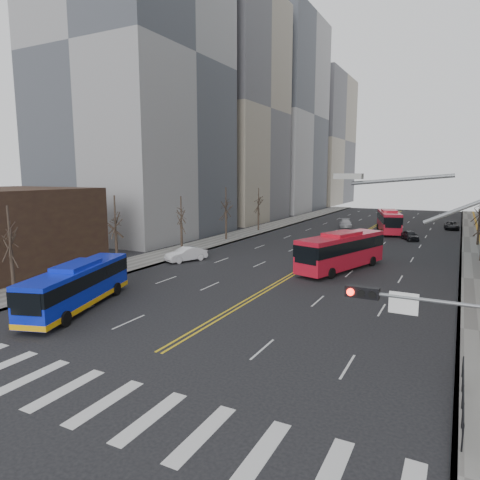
# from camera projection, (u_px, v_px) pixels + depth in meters

# --- Properties ---
(ground) EXTENTS (220.00, 220.00, 0.00)m
(ground) POSITION_uv_depth(u_px,v_px,m) (85.00, 396.00, 18.23)
(ground) COLOR black
(sidewalk_left) EXTENTS (5.00, 130.00, 0.15)m
(sidewalk_left) POSITION_uv_depth(u_px,v_px,m) (236.00, 236.00, 65.22)
(sidewalk_left) COLOR slate
(sidewalk_left) RESTS_ON ground
(crosswalk) EXTENTS (26.70, 4.00, 0.01)m
(crosswalk) POSITION_uv_depth(u_px,v_px,m) (85.00, 396.00, 18.23)
(crosswalk) COLOR silver
(crosswalk) RESTS_ON ground
(centerline) EXTENTS (0.55, 100.00, 0.01)m
(centerline) POSITION_uv_depth(u_px,v_px,m) (360.00, 235.00, 66.51)
(centerline) COLOR gold
(centerline) RESTS_ON ground
(office_towers) EXTENTS (83.00, 134.00, 58.00)m
(office_towers) POSITION_uv_depth(u_px,v_px,m) (383.00, 90.00, 74.67)
(office_towers) COLOR gray
(office_towers) RESTS_ON ground
(signal_mast) EXTENTS (5.37, 0.37, 9.39)m
(signal_mast) POSITION_uv_depth(u_px,v_px,m) (454.00, 324.00, 12.99)
(signal_mast) COLOR gray
(signal_mast) RESTS_ON ground
(pedestrian_railing) EXTENTS (0.06, 6.06, 1.02)m
(pedestrian_railing) POSITION_uv_depth(u_px,v_px,m) (463.00, 393.00, 16.88)
(pedestrian_railing) COLOR black
(pedestrian_railing) RESTS_ON sidewalk_right
(street_trees) EXTENTS (35.20, 47.20, 7.60)m
(street_trees) POSITION_uv_depth(u_px,v_px,m) (264.00, 212.00, 51.08)
(street_trees) COLOR #2D221B
(street_trees) RESTS_ON ground
(blue_bus) EXTENTS (5.65, 11.29, 3.25)m
(blue_bus) POSITION_uv_depth(u_px,v_px,m) (78.00, 285.00, 29.93)
(blue_bus) COLOR #0E23D4
(blue_bus) RESTS_ON ground
(red_bus_near) EXTENTS (6.22, 12.24, 3.77)m
(red_bus_near) POSITION_uv_depth(u_px,v_px,m) (342.00, 249.00, 42.05)
(red_bus_near) COLOR red
(red_bus_near) RESTS_ON ground
(red_bus_far) EXTENTS (5.58, 12.14, 3.74)m
(red_bus_far) POSITION_uv_depth(u_px,v_px,m) (389.00, 220.00, 69.06)
(red_bus_far) COLOR red
(red_bus_far) RESTS_ON ground
(car_white) EXTENTS (3.37, 4.93, 1.54)m
(car_white) POSITION_uv_depth(u_px,v_px,m) (186.00, 254.00, 46.45)
(car_white) COLOR silver
(car_white) RESTS_ON ground
(car_dark_mid) EXTENTS (3.11, 4.33, 1.37)m
(car_dark_mid) POSITION_uv_depth(u_px,v_px,m) (410.00, 235.00, 61.35)
(car_dark_mid) COLOR black
(car_dark_mid) RESTS_ON ground
(car_silver) EXTENTS (3.35, 5.39, 1.46)m
(car_silver) POSITION_uv_depth(u_px,v_px,m) (345.00, 223.00, 76.12)
(car_silver) COLOR #AAAAAF
(car_silver) RESTS_ON ground
(car_dark_far) EXTENTS (2.56, 4.93, 1.33)m
(car_dark_far) POSITION_uv_depth(u_px,v_px,m) (452.00, 226.00, 73.32)
(car_dark_far) COLOR black
(car_dark_far) RESTS_ON ground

